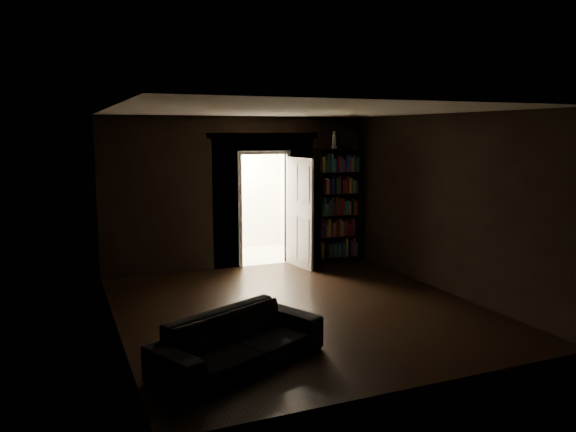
# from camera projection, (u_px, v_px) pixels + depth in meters

# --- Properties ---
(ground) EXTENTS (5.50, 5.50, 0.00)m
(ground) POSITION_uv_depth(u_px,v_px,m) (299.00, 309.00, 8.06)
(ground) COLOR black
(ground) RESTS_ON ground
(room_walls) EXTENTS (5.02, 5.61, 2.84)m
(room_walls) POSITION_uv_depth(u_px,v_px,m) (271.00, 186.00, 8.78)
(room_walls) COLOR black
(room_walls) RESTS_ON ground
(kitchen_alcove) EXTENTS (2.20, 1.80, 2.60)m
(kitchen_alcove) POSITION_uv_depth(u_px,v_px,m) (245.00, 196.00, 11.60)
(kitchen_alcove) COLOR beige
(kitchen_alcove) RESTS_ON ground
(sofa) EXTENTS (2.14, 1.59, 0.75)m
(sofa) POSITION_uv_depth(u_px,v_px,m) (239.00, 332.00, 6.05)
(sofa) COLOR black
(sofa) RESTS_ON ground
(bookshelf) EXTENTS (0.96, 0.62, 2.20)m
(bookshelf) POSITION_uv_depth(u_px,v_px,m) (337.00, 205.00, 10.97)
(bookshelf) COLOR black
(bookshelf) RESTS_ON ground
(refrigerator) EXTENTS (0.76, 0.70, 1.65)m
(refrigerator) POSITION_uv_depth(u_px,v_px,m) (214.00, 214.00, 11.65)
(refrigerator) COLOR white
(refrigerator) RESTS_ON ground
(door) EXTENTS (0.18, 0.85, 2.05)m
(door) POSITION_uv_depth(u_px,v_px,m) (300.00, 213.00, 10.41)
(door) COLOR silver
(door) RESTS_ON ground
(figurine) EXTENTS (0.13, 0.13, 0.33)m
(figurine) POSITION_uv_depth(u_px,v_px,m) (334.00, 140.00, 10.70)
(figurine) COLOR silver
(figurine) RESTS_ON bookshelf
(bottles) EXTENTS (0.69, 0.10, 0.28)m
(bottles) POSITION_uv_depth(u_px,v_px,m) (216.00, 168.00, 11.44)
(bottles) COLOR black
(bottles) RESTS_ON refrigerator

